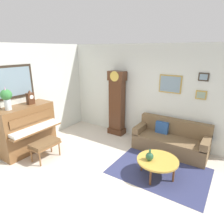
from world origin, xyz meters
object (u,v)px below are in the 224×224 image
Objects in this scene: grandfather_clock at (117,105)px; coffee_table at (158,161)px; mantel_clock at (30,98)px; green_jug at (150,156)px; piano_bench at (45,144)px; couch at (171,140)px; piano at (27,128)px; flower_vase at (7,97)px.

coffee_table is at bearing -37.07° from grandfather_clock.
mantel_clock reaches higher than green_jug.
piano_bench is 3.28m from couch.
mantel_clock reaches higher than piano_bench.
couch is at bearing 94.68° from coffee_table.
couch is 5.00× the size of mantel_clock.
green_jug is at bearing 16.73° from piano_bench.
piano_bench is (0.76, -0.05, -0.23)m from piano.
green_jug is (3.21, 1.08, -1.08)m from flower_vase.
piano_bench is 1.43m from flower_vase.
piano is at bearing -167.88° from green_jug.
mantel_clock is 3.37m from green_jug.
grandfather_clock is at bearing 174.28° from couch.
mantel_clock is at bearing 89.23° from piano.
mantel_clock is at bearing -171.67° from green_jug.
green_jug is at bearing -91.54° from couch.
couch is (1.83, -0.18, -0.65)m from grandfather_clock.
flower_vase is at bearing -118.02° from grandfather_clock.
piano_bench is 0.37× the size of couch.
piano is 0.71× the size of grandfather_clock.
mantel_clock is 0.66× the size of flower_vase.
coffee_table is 1.52× the size of flower_vase.
mantel_clock is (-3.35, -0.58, 1.05)m from coffee_table.
green_jug is (-0.14, -0.11, 0.12)m from coffee_table.
couch is 3.90m from mantel_clock.
piano reaches higher than piano_bench.
piano_bench is at bearing -163.27° from green_jug.
piano is 1.64× the size of coffee_table.
grandfather_clock is (0.66, 2.31, 0.56)m from piano_bench.
piano is at bearing -147.34° from couch.
grandfather_clock is at bearing 74.03° from piano_bench.
piano is 2.48× the size of flower_vase.
couch reaches higher than coffee_table.
couch is at bearing 88.46° from green_jug.
piano_bench is at bearing -139.47° from couch.
grandfather_clock is at bearing 138.68° from green_jug.
couch is 3.28× the size of flower_vase.
couch is at bearing 32.66° from piano.
piano is 0.82m from mantel_clock.
mantel_clock is at bearing 89.95° from flower_vase.
piano is 0.79m from piano_bench.
coffee_table is 2.32× the size of mantel_clock.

